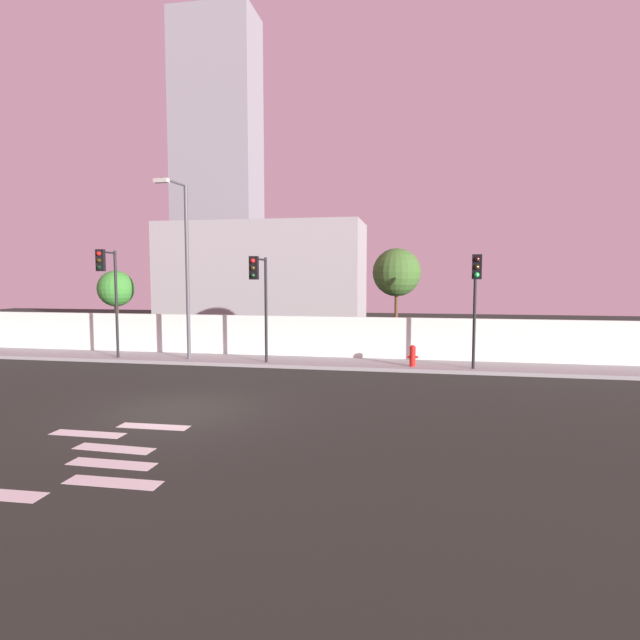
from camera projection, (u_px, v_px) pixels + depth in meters
name	position (u px, v px, depth m)	size (l,w,h in m)	color
ground_plane	(179.00, 411.00, 14.53)	(80.00, 80.00, 0.00)	#242822
sidewalk	(265.00, 361.00, 22.55)	(36.00, 2.40, 0.15)	gray
perimeter_wall	(273.00, 335.00, 23.74)	(36.00, 0.18, 1.80)	silver
crosswalk_marking	(100.00, 455.00, 10.93)	(4.08, 4.73, 0.01)	silver
traffic_light_left	(108.00, 280.00, 22.17)	(0.36, 1.50, 4.69)	black
traffic_light_center	(476.00, 286.00, 19.44)	(0.35, 1.38, 4.37)	black
traffic_light_right	(259.00, 286.00, 20.81)	(0.35, 1.69, 4.36)	black
street_lamp_curbside	(184.00, 258.00, 22.11)	(0.62, 2.03, 7.46)	#4C4C51
fire_hydrant	(413.00, 355.00, 20.81)	(0.44, 0.26, 0.85)	red
roadside_tree_leftmost	(116.00, 289.00, 26.63)	(1.83, 1.83, 4.02)	brown
roadside_tree_midleft	(397.00, 273.00, 23.93)	(2.21, 2.21, 5.01)	brown
low_building_distant	(263.00, 276.00, 38.08)	(14.55, 6.00, 7.55)	#9B9B9B
tower_on_skyline	(218.00, 167.00, 50.46)	(7.83, 5.00, 28.46)	gray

